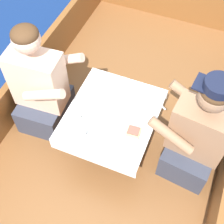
{
  "coord_description": "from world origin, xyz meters",
  "views": [
    {
      "loc": [
        0.49,
        -1.29,
        2.63
      ],
      "look_at": [
        0.0,
        -0.08,
        0.8
      ],
      "focal_mm": 50.0,
      "sensor_mm": 36.0,
      "label": 1
    }
  ],
  "objects": [
    {
      "name": "plate_sandwich",
      "position": [
        0.2,
        -0.19,
        0.78
      ],
      "size": [
        0.17,
        0.17,
        0.01
      ],
      "color": "silver",
      "rests_on": "cockpit_table"
    },
    {
      "name": "bowl_center_far",
      "position": [
        -0.21,
        0.03,
        0.8
      ],
      "size": [
        0.15,
        0.15,
        0.04
      ],
      "color": "silver",
      "rests_on": "cockpit_table"
    },
    {
      "name": "gunwale_port",
      "position": [
        -0.9,
        0.0,
        0.53
      ],
      "size": [
        0.06,
        3.54,
        0.38
      ],
      "primitive_type": "cube",
      "color": "brown",
      "rests_on": "boat_deck"
    },
    {
      "name": "cockpit_table",
      "position": [
        0.0,
        -0.08,
        0.73
      ],
      "size": [
        0.64,
        0.73,
        0.43
      ],
      "color": "#B2B2B7",
      "rests_on": "boat_deck"
    },
    {
      "name": "bowl_port_far",
      "position": [
        0.02,
        -0.23,
        0.8
      ],
      "size": [
        0.12,
        0.12,
        0.04
      ],
      "color": "silver",
      "rests_on": "cockpit_table"
    },
    {
      "name": "tin_can",
      "position": [
        0.09,
        -0.14,
        0.81
      ],
      "size": [
        0.07,
        0.07,
        0.05
      ],
      "color": "silver",
      "rests_on": "cockpit_table"
    },
    {
      "name": "person_starboard",
      "position": [
        0.62,
        -0.01,
        0.73
      ],
      "size": [
        0.56,
        0.49,
        0.98
      ],
      "rotation": [
        0.0,
        0.0,
        3.03
      ],
      "color": "#333847",
      "rests_on": "boat_deck"
    },
    {
      "name": "utensil_knife_starboard",
      "position": [
        0.28,
        0.14,
        0.78
      ],
      "size": [
        0.15,
        0.09,
        0.0
      ],
      "rotation": [
        0.0,
        0.0,
        2.64
      ],
      "color": "silver",
      "rests_on": "cockpit_table"
    },
    {
      "name": "utensil_spoon_port",
      "position": [
        -0.08,
        -0.23,
        0.78
      ],
      "size": [
        0.05,
        0.17,
        0.01
      ],
      "rotation": [
        0.0,
        0.0,
        1.43
      ],
      "color": "silver",
      "rests_on": "cockpit_table"
    },
    {
      "name": "ground_plane",
      "position": [
        0.0,
        0.0,
        0.0
      ],
      "size": [
        60.0,
        60.0,
        0.0
      ],
      "primitive_type": "plane",
      "color": "navy"
    },
    {
      "name": "bowl_port_near",
      "position": [
        0.14,
        -0.35,
        0.8
      ],
      "size": [
        0.14,
        0.14,
        0.04
      ],
      "color": "silver",
      "rests_on": "cockpit_table"
    },
    {
      "name": "sandwich",
      "position": [
        0.2,
        -0.19,
        0.81
      ],
      "size": [
        0.1,
        0.09,
        0.05
      ],
      "rotation": [
        0.0,
        0.0,
        0.07
      ],
      "color": "tan",
      "rests_on": "plate_sandwich"
    },
    {
      "name": "utensil_knife_port",
      "position": [
        0.02,
        -0.06,
        0.78
      ],
      "size": [
        0.13,
        0.12,
        0.0
      ],
      "rotation": [
        0.0,
        0.0,
        0.75
      ],
      "color": "silver",
      "rests_on": "cockpit_table"
    },
    {
      "name": "coffee_cup_port",
      "position": [
        -0.12,
        -0.34,
        0.81
      ],
      "size": [
        0.1,
        0.07,
        0.06
      ],
      "color": "silver",
      "rests_on": "cockpit_table"
    },
    {
      "name": "bowl_starboard_near",
      "position": [
        0.03,
        0.12,
        0.8
      ],
      "size": [
        0.15,
        0.15,
        0.04
      ],
      "color": "silver",
      "rests_on": "cockpit_table"
    },
    {
      "name": "plate_bread",
      "position": [
        -0.09,
        -0.13,
        0.78
      ],
      "size": [
        0.16,
        0.16,
        0.01
      ],
      "color": "silver",
      "rests_on": "cockpit_table"
    },
    {
      "name": "boat_deck",
      "position": [
        0.0,
        0.0,
        0.17
      ],
      "size": [
        1.86,
        3.54,
        0.34
      ],
      "primitive_type": "cube",
      "color": "brown",
      "rests_on": "ground_plane"
    },
    {
      "name": "bow_coaming",
      "position": [
        0.0,
        1.74,
        0.56
      ],
      "size": [
        1.74,
        0.06,
        0.44
      ],
      "primitive_type": "cube",
      "color": "brown",
      "rests_on": "boat_deck"
    },
    {
      "name": "person_port",
      "position": [
        -0.62,
        -0.05,
        0.75
      ],
      "size": [
        0.54,
        0.47,
        1.0
      ],
      "rotation": [
        0.0,
        0.0,
        0.07
      ],
      "color": "#333847",
      "rests_on": "boat_deck"
    },
    {
      "name": "coffee_cup_starboard",
      "position": [
        -0.21,
        -0.23,
        0.81
      ],
      "size": [
        0.1,
        0.08,
        0.06
      ],
      "color": "silver",
      "rests_on": "cockpit_table"
    }
  ]
}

